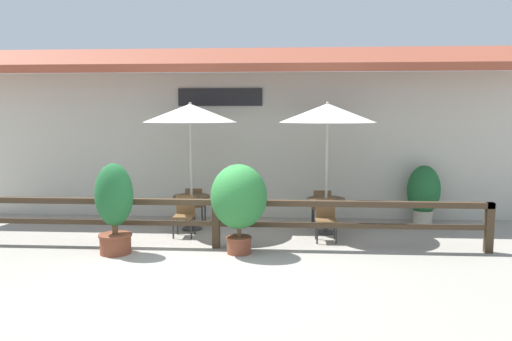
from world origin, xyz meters
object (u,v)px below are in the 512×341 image
at_px(patio_umbrella_near, 190,113).
at_px(chair_middle_wallside, 322,206).
at_px(dining_table_middle, 326,206).
at_px(potted_plant_small_flowering, 239,199).
at_px(potted_plant_entrance_palm, 114,205).
at_px(patio_umbrella_middle, 327,113).
at_px(chair_middle_streetside, 326,218).
at_px(dining_table_near, 192,203).
at_px(potted_plant_corner_fern, 424,193).
at_px(chair_near_streetside, 185,214).
at_px(chair_near_wallside, 195,204).

distance_m(patio_umbrella_near, chair_middle_wallside, 3.65).
relative_size(dining_table_middle, potted_plant_small_flowering, 0.49).
xyz_separation_m(patio_umbrella_near, potted_plant_small_flowering, (1.25, -1.87, -1.58)).
height_order(dining_table_middle, potted_plant_small_flowering, potted_plant_small_flowering).
relative_size(dining_table_middle, potted_plant_entrance_palm, 0.49).
distance_m(patio_umbrella_middle, chair_middle_streetside, 2.22).
relative_size(chair_middle_streetside, potted_plant_entrance_palm, 0.51).
bearing_deg(dining_table_near, dining_table_middle, -3.18).
distance_m(dining_table_near, potted_plant_small_flowering, 2.29).
bearing_deg(chair_middle_streetside, dining_table_near, 163.16).
bearing_deg(potted_plant_corner_fern, chair_middle_streetside, -143.16).
relative_size(dining_table_near, potted_plant_entrance_palm, 0.49).
height_order(chair_middle_wallside, potted_plant_corner_fern, potted_plant_corner_fern).
height_order(dining_table_near, potted_plant_corner_fern, potted_plant_corner_fern).
relative_size(chair_near_streetside, dining_table_middle, 1.04).
bearing_deg(dining_table_near, potted_plant_small_flowering, -56.17).
bearing_deg(patio_umbrella_middle, chair_middle_streetside, -94.37).
xyz_separation_m(chair_near_streetside, chair_middle_streetside, (2.96, -0.22, 0.00)).
bearing_deg(patio_umbrella_near, dining_table_near, 90.00).
height_order(chair_middle_streetside, potted_plant_small_flowering, potted_plant_small_flowering).
relative_size(chair_near_wallside, dining_table_middle, 1.04).
height_order(dining_table_near, chair_near_wallside, chair_near_wallside).
height_order(chair_near_streetside, chair_near_wallside, same).
bearing_deg(chair_near_streetside, chair_near_wallside, 90.40).
xyz_separation_m(chair_near_wallside, chair_middle_wallside, (2.97, -0.11, 0.00)).
bearing_deg(potted_plant_corner_fern, dining_table_middle, -154.17).
relative_size(chair_middle_wallside, potted_plant_entrance_palm, 0.51).
height_order(chair_near_wallside, patio_umbrella_middle, patio_umbrella_middle).
bearing_deg(potted_plant_corner_fern, chair_near_wallside, -176.04).
height_order(patio_umbrella_middle, potted_plant_entrance_palm, patio_umbrella_middle).
xyz_separation_m(dining_table_middle, chair_middle_streetside, (-0.05, -0.67, -0.13)).
height_order(chair_middle_streetside, chair_middle_wallside, same).
bearing_deg(chair_near_wallside, potted_plant_small_flowering, 118.80).
bearing_deg(potted_plant_entrance_palm, dining_table_middle, 24.96).
distance_m(chair_middle_streetside, chair_middle_wallside, 1.34).
bearing_deg(potted_plant_entrance_palm, patio_umbrella_near, 63.02).
bearing_deg(patio_umbrella_middle, patio_umbrella_near, 176.82).
height_order(chair_middle_streetside, potted_plant_entrance_palm, potted_plant_entrance_palm).
height_order(chair_near_streetside, chair_middle_wallside, same).
distance_m(dining_table_middle, potted_plant_corner_fern, 2.64).
bearing_deg(potted_plant_small_flowering, potted_plant_corner_fern, 34.84).
xyz_separation_m(chair_middle_streetside, potted_plant_entrance_palm, (-3.96, -1.20, 0.44)).
distance_m(chair_near_streetside, patio_umbrella_middle, 3.71).
xyz_separation_m(patio_umbrella_near, potted_plant_corner_fern, (5.35, 0.98, -1.86)).
height_order(dining_table_middle, potted_plant_corner_fern, potted_plant_corner_fern).
bearing_deg(chair_middle_wallside, chair_middle_streetside, 87.55).
distance_m(patio_umbrella_middle, dining_table_middle, 1.99).
relative_size(patio_umbrella_middle, chair_middle_wallside, 3.32).
height_order(patio_umbrella_near, chair_near_streetside, patio_umbrella_near).
xyz_separation_m(dining_table_near, chair_near_wallside, (-0.04, 0.61, -0.13)).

